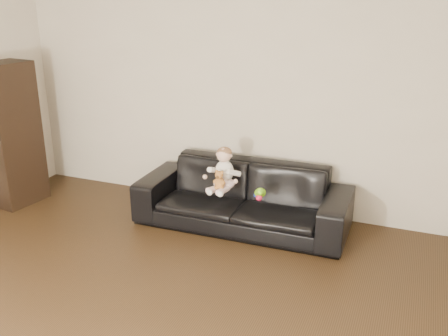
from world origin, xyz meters
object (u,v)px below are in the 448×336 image
at_px(sofa, 243,196).
at_px(toy_green, 260,193).
at_px(cabinet, 11,135).
at_px(toy_rattle, 259,198).
at_px(baby, 224,171).
at_px(toy_blue_disc, 258,195).
at_px(teddy_bear, 219,180).

xyz_separation_m(sofa, toy_green, (0.24, -0.18, 0.14)).
distance_m(sofa, cabinet, 2.65).
xyz_separation_m(sofa, toy_rattle, (0.26, -0.26, 0.13)).
bearing_deg(sofa, toy_rattle, -46.45).
bearing_deg(baby, cabinet, -157.64).
bearing_deg(toy_blue_disc, sofa, 144.78).
height_order(sofa, cabinet, cabinet).
bearing_deg(cabinet, teddy_bear, 10.95).
distance_m(baby, toy_rattle, 0.47).
xyz_separation_m(toy_rattle, toy_blue_disc, (-0.04, 0.11, -0.03)).
bearing_deg(toy_green, sofa, 143.72).
height_order(toy_green, toy_rattle, toy_green).
bearing_deg(cabinet, toy_blue_disc, 12.50).
height_order(cabinet, toy_rattle, cabinet).
bearing_deg(sofa, teddy_bear, -122.72).
relative_size(cabinet, baby, 3.65).
bearing_deg(teddy_bear, toy_blue_disc, 44.60).
height_order(baby, toy_green, baby).
distance_m(teddy_bear, toy_rattle, 0.43).
relative_size(baby, toy_rattle, 6.91).
bearing_deg(toy_green, cabinet, -176.01).
xyz_separation_m(cabinet, toy_rattle, (2.84, 0.11, -0.35)).
bearing_deg(toy_green, toy_blue_disc, 136.24).
relative_size(sofa, teddy_bear, 11.27).
relative_size(cabinet, toy_blue_disc, 17.82).
distance_m(toy_rattle, toy_blue_disc, 0.12).
bearing_deg(toy_green, teddy_bear, -170.01).
relative_size(toy_green, toy_blue_disc, 1.48).
xyz_separation_m(cabinet, toy_green, (2.83, 0.20, -0.33)).
xyz_separation_m(teddy_bear, toy_rattle, (0.41, -0.02, -0.11)).
height_order(toy_rattle, toy_blue_disc, toy_rattle).
bearing_deg(cabinet, baby, 14.06).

